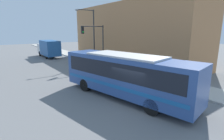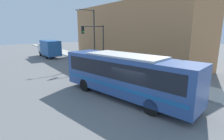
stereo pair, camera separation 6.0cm
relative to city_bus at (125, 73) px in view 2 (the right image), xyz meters
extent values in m
plane|color=slate|center=(-0.20, -1.43, -1.85)|extent=(120.00, 120.00, 0.00)
cube|color=#B7B2A8|center=(5.86, 18.57, -1.79)|extent=(3.12, 70.00, 0.13)
cube|color=#B27A4C|center=(10.43, 11.66, 2.48)|extent=(6.00, 24.18, 8.67)
cube|color=#2D4C8C|center=(0.00, 0.00, -0.10)|extent=(4.57, 10.81, 2.64)
cube|color=black|center=(0.00, 0.00, 0.37)|extent=(4.44, 9.99, 1.11)
cube|color=#19599E|center=(0.00, 0.00, -0.68)|extent=(4.52, 10.40, 0.24)
cube|color=silver|center=(0.00, 0.00, 1.27)|extent=(3.42, 6.13, 0.16)
cylinder|color=black|center=(0.43, 3.42, -1.35)|extent=(0.48, 1.05, 1.01)
cylinder|color=black|center=(-1.74, 2.97, -1.35)|extent=(0.48, 1.05, 1.01)
cylinder|color=black|center=(1.67, -2.61, -1.35)|extent=(0.48, 1.05, 1.01)
cylinder|color=black|center=(-0.50, -3.06, -1.35)|extent=(0.48, 1.05, 1.01)
cube|color=#265999|center=(1.34, 22.39, -0.12)|extent=(2.31, 5.18, 2.58)
cube|color=silver|center=(1.34, 25.98, -0.49)|extent=(2.19, 2.01, 1.82)
cylinder|color=black|center=(0.34, 25.62, -1.40)|extent=(0.25, 0.90, 0.90)
cylinder|color=black|center=(0.34, 21.42, -1.40)|extent=(0.25, 0.90, 0.90)
cylinder|color=#999999|center=(4.90, 1.38, -1.44)|extent=(0.24, 0.24, 0.56)
sphere|color=#999999|center=(4.90, 1.38, -1.09)|extent=(0.23, 0.23, 0.23)
cylinder|color=#999999|center=(4.90, 1.24, -1.41)|extent=(0.11, 0.15, 0.11)
cylinder|color=#2D2D2D|center=(5.05, 10.69, 0.94)|extent=(0.16, 0.16, 5.33)
cylinder|color=#2D2D2D|center=(3.45, 10.69, 3.46)|extent=(3.20, 0.11, 0.11)
cube|color=black|center=(2.05, 10.69, 3.01)|extent=(0.30, 0.24, 0.90)
sphere|color=#19D83F|center=(2.05, 10.55, 2.79)|extent=(0.18, 0.18, 0.18)
cylinder|color=#2D2D2D|center=(4.90, 7.30, -1.17)|extent=(0.06, 0.06, 1.10)
cylinder|color=#4C4C51|center=(4.90, 7.30, -0.51)|extent=(0.14, 0.14, 0.22)
cylinder|color=#2D2D2D|center=(5.15, 13.26, 2.04)|extent=(0.18, 0.18, 7.53)
cylinder|color=#2D2D2D|center=(3.88, 13.26, 5.71)|extent=(2.55, 0.11, 0.11)
ellipsoid|color=gray|center=(2.60, 13.26, 5.63)|extent=(0.56, 0.28, 0.20)
cylinder|color=#23283D|center=(5.99, 7.63, -1.28)|extent=(0.28, 0.28, 0.89)
cylinder|color=#B22D33|center=(5.99, 7.63, -0.47)|extent=(0.34, 0.34, 0.74)
sphere|color=tan|center=(5.99, 7.63, 0.02)|extent=(0.24, 0.24, 0.24)
camera|label=1|loc=(-7.90, -9.35, 3.05)|focal=28.00mm
camera|label=2|loc=(-7.86, -9.39, 3.05)|focal=28.00mm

